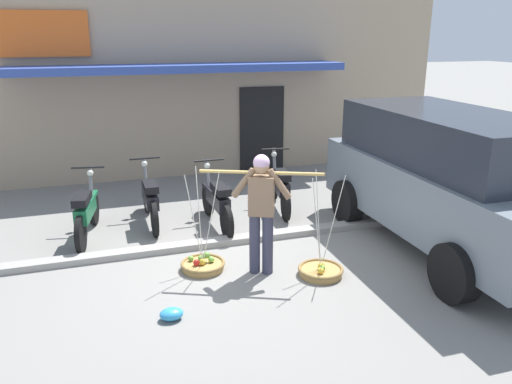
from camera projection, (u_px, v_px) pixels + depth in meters
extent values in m
plane|color=gray|center=(234.00, 262.00, 7.46)|extent=(90.00, 90.00, 0.00)
cube|color=gray|center=(222.00, 241.00, 8.08)|extent=(20.00, 0.24, 0.10)
cylinder|color=#38384C|center=(268.00, 244.00, 7.01)|extent=(0.15, 0.15, 0.86)
cylinder|color=#38384C|center=(255.00, 244.00, 7.03)|extent=(0.15, 0.15, 0.86)
cube|color=#84664C|center=(261.00, 196.00, 6.81)|extent=(0.39, 0.32, 0.54)
sphere|color=tan|center=(261.00, 166.00, 6.69)|extent=(0.21, 0.21, 0.21)
sphere|color=#D1A8CC|center=(261.00, 163.00, 6.68)|extent=(0.22, 0.22, 0.22)
cylinder|color=#84664C|center=(279.00, 184.00, 6.74)|extent=(0.34, 0.22, 0.43)
cylinder|color=#84664C|center=(243.00, 183.00, 6.79)|extent=(0.34, 0.22, 0.43)
cylinder|color=tan|center=(261.00, 173.00, 6.72)|extent=(1.53, 0.73, 0.04)
cylinder|color=#B2894C|center=(321.00, 272.00, 7.05)|extent=(0.59, 0.59, 0.09)
torus|color=olive|center=(321.00, 269.00, 7.03)|extent=(0.63, 0.63, 0.05)
sphere|color=yellow|center=(321.00, 271.00, 6.89)|extent=(0.09, 0.09, 0.09)
sphere|color=gold|center=(321.00, 266.00, 7.02)|extent=(0.09, 0.09, 0.09)
sphere|color=#6BA63F|center=(322.00, 268.00, 6.97)|extent=(0.08, 0.08, 0.08)
sphere|color=gold|center=(322.00, 265.00, 7.07)|extent=(0.08, 0.08, 0.08)
cylinder|color=silver|center=(318.00, 220.00, 6.96)|extent=(0.01, 0.28, 1.36)
cylinder|color=silver|center=(317.00, 226.00, 6.74)|extent=(0.24, 0.15, 1.36)
cylinder|color=silver|center=(333.00, 224.00, 6.81)|extent=(0.24, 0.15, 1.36)
cylinder|color=#B2894C|center=(203.00, 266.00, 7.22)|extent=(0.59, 0.59, 0.09)
torus|color=olive|center=(203.00, 263.00, 7.21)|extent=(0.63, 0.63, 0.05)
sphere|color=#77B846|center=(211.00, 259.00, 7.24)|extent=(0.09, 0.09, 0.09)
sphere|color=#78BA47|center=(201.00, 258.00, 7.26)|extent=(0.10, 0.10, 0.10)
sphere|color=red|center=(196.00, 263.00, 7.13)|extent=(0.09, 0.09, 0.09)
sphere|color=#6BA53F|center=(191.00, 259.00, 7.27)|extent=(0.08, 0.08, 0.08)
sphere|color=gold|center=(202.00, 262.00, 7.15)|extent=(0.09, 0.09, 0.09)
sphere|color=#63993A|center=(207.00, 255.00, 7.23)|extent=(0.10, 0.10, 0.10)
cylinder|color=silver|center=(199.00, 215.00, 7.13)|extent=(0.01, 0.28, 1.36)
cylinder|color=silver|center=(194.00, 221.00, 6.91)|extent=(0.24, 0.15, 1.36)
cylinder|color=silver|center=(211.00, 219.00, 6.98)|extent=(0.24, 0.15, 1.36)
cylinder|color=black|center=(94.00, 208.00, 8.88)|extent=(0.18, 0.58, 0.58)
cylinder|color=black|center=(81.00, 235.00, 7.71)|extent=(0.18, 0.58, 0.58)
cube|color=#19663D|center=(93.00, 194.00, 8.80)|extent=(0.19, 0.30, 0.06)
cube|color=#19663D|center=(85.00, 210.00, 8.14)|extent=(0.36, 0.92, 0.24)
cube|color=black|center=(82.00, 199.00, 7.89)|extent=(0.32, 0.59, 0.12)
cylinder|color=slate|center=(91.00, 188.00, 8.67)|extent=(0.11, 0.30, 0.76)
cylinder|color=black|center=(88.00, 168.00, 8.48)|extent=(0.54, 0.13, 0.04)
sphere|color=silver|center=(90.00, 173.00, 8.67)|extent=(0.11, 0.11, 0.11)
cylinder|color=black|center=(146.00, 197.00, 9.50)|extent=(0.09, 0.58, 0.58)
cylinder|color=black|center=(155.00, 219.00, 8.37)|extent=(0.09, 0.58, 0.58)
cube|color=black|center=(146.00, 183.00, 9.42)|extent=(0.14, 0.28, 0.06)
cube|color=black|center=(150.00, 197.00, 8.78)|extent=(0.21, 0.90, 0.24)
cube|color=black|center=(150.00, 186.00, 8.54)|extent=(0.23, 0.56, 0.12)
cylinder|color=slate|center=(146.00, 178.00, 9.29)|extent=(0.06, 0.30, 0.76)
cylinder|color=black|center=(145.00, 158.00, 9.10)|extent=(0.54, 0.04, 0.04)
sphere|color=silver|center=(144.00, 164.00, 9.29)|extent=(0.11, 0.11, 0.11)
cylinder|color=black|center=(208.00, 199.00, 9.36)|extent=(0.09, 0.58, 0.58)
cylinder|color=black|center=(227.00, 222.00, 8.24)|extent=(0.09, 0.58, 0.58)
cube|color=black|center=(207.00, 186.00, 9.28)|extent=(0.15, 0.28, 0.06)
cube|color=black|center=(218.00, 199.00, 8.64)|extent=(0.22, 0.90, 0.24)
cube|color=black|center=(220.00, 189.00, 8.41)|extent=(0.23, 0.56, 0.12)
cylinder|color=slate|center=(209.00, 180.00, 9.15)|extent=(0.07, 0.30, 0.76)
cylinder|color=black|center=(209.00, 160.00, 8.96)|extent=(0.54, 0.05, 0.04)
sphere|color=silver|center=(207.00, 166.00, 9.15)|extent=(0.11, 0.11, 0.11)
cylinder|color=black|center=(273.00, 185.00, 10.23)|extent=(0.18, 0.59, 0.58)
cylinder|color=black|center=(286.00, 205.00, 9.06)|extent=(0.18, 0.59, 0.58)
cube|color=black|center=(274.00, 173.00, 10.16)|extent=(0.19, 0.30, 0.06)
cube|color=black|center=(280.00, 185.00, 9.49)|extent=(0.36, 0.92, 0.24)
cube|color=black|center=(282.00, 175.00, 9.25)|extent=(0.32, 0.59, 0.12)
cylinder|color=slate|center=(275.00, 168.00, 10.02)|extent=(0.11, 0.30, 0.76)
cylinder|color=black|center=(276.00, 149.00, 9.83)|extent=(0.54, 0.13, 0.04)
sphere|color=silver|center=(274.00, 154.00, 10.02)|extent=(0.11, 0.11, 0.11)
cube|color=slate|center=(449.00, 195.00, 7.74)|extent=(2.02, 4.75, 0.96)
cube|color=#282D38|center=(449.00, 137.00, 7.62)|extent=(1.80, 3.71, 0.76)
cylinder|color=black|center=(454.00, 273.00, 6.29)|extent=(0.28, 0.77, 0.76)
cylinder|color=black|center=(440.00, 192.00, 9.48)|extent=(0.28, 0.77, 0.76)
cylinder|color=black|center=(347.00, 201.00, 8.95)|extent=(0.28, 0.77, 0.76)
cube|color=tan|center=(163.00, 76.00, 13.65)|extent=(13.00, 5.00, 4.20)
cube|color=#334CA3|center=(183.00, 68.00, 10.81)|extent=(7.15, 1.00, 0.16)
cube|color=#DB5B1E|center=(31.00, 34.00, 10.13)|extent=(2.20, 0.08, 0.90)
cube|color=black|center=(262.00, 129.00, 12.28)|extent=(1.10, 0.06, 2.00)
ellipsoid|color=#3393D1|center=(171.00, 314.00, 5.95)|extent=(0.28, 0.22, 0.14)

